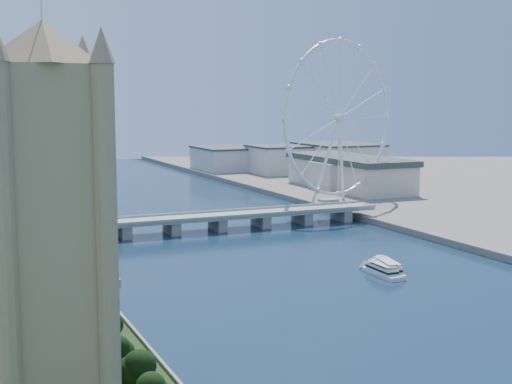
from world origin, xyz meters
TOP-DOWN VIEW (x-y plane):
  - victoria_tower at (-135.00, 55.00)m, footprint 28.16×28.16m
  - parliament_range at (-128.00, 170.00)m, footprint 24.00×200.00m
  - big_ben at (-128.00, 278.00)m, footprint 20.02×20.02m
  - westminster_bridge at (0.00, 300.00)m, footprint 220.00×22.00m
  - london_eye at (119.98, 355.08)m, footprint 113.60×39.12m
  - county_hall at (175.00, 430.00)m, footprint 54.00×144.00m
  - city_skyline at (39.22, 560.08)m, footprint 505.00×280.00m
  - tour_boat_near at (32.16, 160.09)m, footprint 14.62×32.26m
  - tour_boat_far at (27.69, 157.86)m, footprint 7.82×28.32m

SIDE VIEW (x-z plane):
  - county_hall at x=175.00m, z-range -17.50..17.50m
  - tour_boat_near at x=32.16m, z-range -3.46..3.46m
  - tour_boat_far at x=27.69m, z-range -3.10..3.10m
  - westminster_bridge at x=0.00m, z-range 1.88..11.38m
  - city_skyline at x=39.22m, z-range 0.96..32.96m
  - parliament_range at x=-128.00m, z-range -16.52..53.48m
  - victoria_tower at x=-135.00m, z-range -1.51..110.49m
  - big_ben at x=-128.00m, z-range 11.57..121.57m
  - london_eye at x=119.98m, z-range 5.37..129.67m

